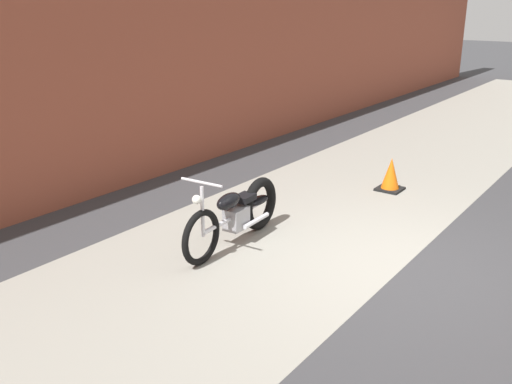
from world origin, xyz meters
The scene contains 5 objects.
ground_plane centered at (0.00, 0.00, 0.00)m, with size 80.00×80.00×0.00m, color #38383A.
sidewalk_slab centered at (0.00, 1.75, 0.00)m, with size 36.00×3.50×0.01m, color gray.
brick_building_wall centered at (0.00, 5.20, 2.85)m, with size 36.00×0.50×5.71m, color brown.
motorcycle_black centered at (-0.46, 2.04, 0.40)m, with size 2.01×0.58×1.03m.
traffic_cone centered at (2.65, 1.30, 0.25)m, with size 0.40×0.40×0.55m.
Camera 1 is at (-5.89, -2.16, 3.01)m, focal length 39.98 mm.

